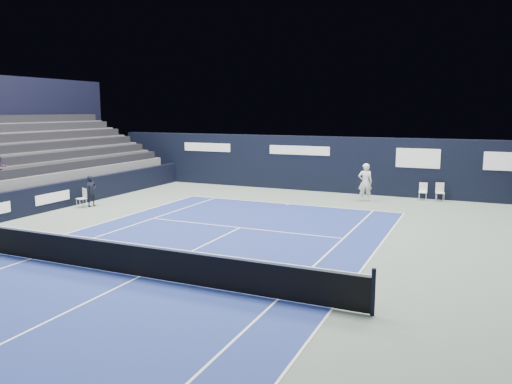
# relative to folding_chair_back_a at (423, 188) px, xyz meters

# --- Properties ---
(ground) EXTENTS (48.00, 48.00, 0.00)m
(ground) POSITION_rel_folding_chair_back_a_xyz_m (-5.88, -13.81, -0.59)
(ground) COLOR slate
(ground) RESTS_ON ground
(court_surface) EXTENTS (10.97, 23.77, 0.01)m
(court_surface) POSITION_rel_folding_chair_back_a_xyz_m (-5.88, -15.81, -0.59)
(court_surface) COLOR navy
(court_surface) RESTS_ON ground
(folding_chair_back_a) EXTENTS (0.42, 0.44, 0.89)m
(folding_chair_back_a) POSITION_rel_folding_chair_back_a_xyz_m (0.00, 0.00, 0.00)
(folding_chair_back_a) COLOR white
(folding_chair_back_a) RESTS_ON ground
(folding_chair_back_b) EXTENTS (0.49, 0.48, 0.93)m
(folding_chair_back_b) POSITION_rel_folding_chair_back_a_xyz_m (0.81, -0.02, -0.06)
(folding_chair_back_b) COLOR silver
(folding_chair_back_b) RESTS_ON ground
(line_judge_chair) EXTENTS (0.51, 0.50, 0.90)m
(line_judge_chair) POSITION_rel_folding_chair_back_a_xyz_m (-14.54, -8.64, -0.08)
(line_judge_chair) COLOR silver
(line_judge_chair) RESTS_ON ground
(line_judge) EXTENTS (0.45, 0.60, 1.49)m
(line_judge) POSITION_rel_folding_chair_back_a_xyz_m (-14.26, -8.35, 0.15)
(line_judge) COLOR black
(line_judge) RESTS_ON ground
(court_markings) EXTENTS (11.03, 23.83, 0.00)m
(court_markings) POSITION_rel_folding_chair_back_a_xyz_m (-5.88, -15.81, -0.58)
(court_markings) COLOR white
(court_markings) RESTS_ON court_surface
(tennis_net) EXTENTS (12.90, 0.10, 1.10)m
(tennis_net) POSITION_rel_folding_chair_back_a_xyz_m (-5.88, -15.81, -0.08)
(tennis_net) COLOR black
(tennis_net) RESTS_ON ground
(back_sponsor_wall) EXTENTS (26.00, 0.63, 3.10)m
(back_sponsor_wall) POSITION_rel_folding_chair_back_a_xyz_m (-5.87, 0.69, 0.96)
(back_sponsor_wall) COLOR black
(back_sponsor_wall) RESTS_ON ground
(side_barrier_left) EXTENTS (0.33, 22.00, 1.20)m
(side_barrier_left) POSITION_rel_folding_chair_back_a_xyz_m (-15.38, -9.83, 0.01)
(side_barrier_left) COLOR black
(side_barrier_left) RESTS_ON ground
(spectator_stand) EXTENTS (6.00, 18.00, 6.40)m
(spectator_stand) POSITION_rel_folding_chair_back_a_xyz_m (-19.15, -8.82, 1.36)
(spectator_stand) COLOR #545457
(spectator_stand) RESTS_ON ground
(tennis_player) EXTENTS (0.81, 0.94, 1.92)m
(tennis_player) POSITION_rel_folding_chair_back_a_xyz_m (-2.66, -1.54, 0.37)
(tennis_player) COLOR white
(tennis_player) RESTS_ON ground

